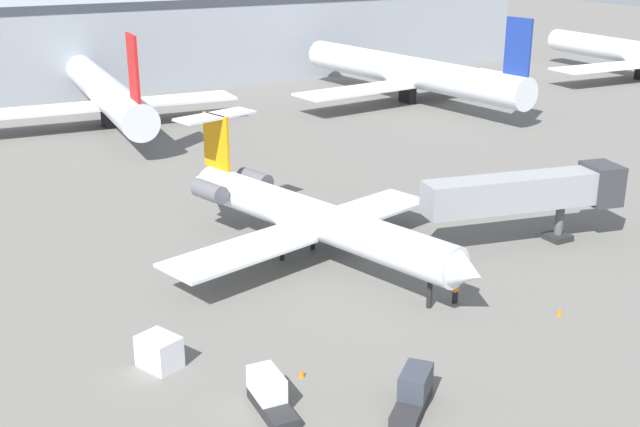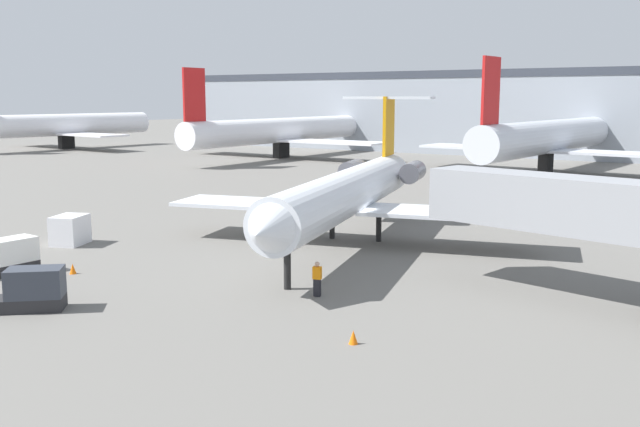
{
  "view_description": "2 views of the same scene",
  "coord_description": "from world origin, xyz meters",
  "px_view_note": "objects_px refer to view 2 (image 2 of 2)",
  "views": [
    {
      "loc": [
        -27.12,
        -49.12,
        23.48
      ],
      "look_at": [
        0.36,
        0.97,
        3.47
      ],
      "focal_mm": 45.17,
      "sensor_mm": 36.0,
      "label": 1
    },
    {
      "loc": [
        22.27,
        -37.96,
        9.37
      ],
      "look_at": [
        -0.69,
        -2.65,
        2.46
      ],
      "focal_mm": 39.85,
      "sensor_mm": 36.0,
      "label": 2
    }
  ],
  "objects_px": {
    "baggage_tug_trailing": "(27,292)",
    "cargo_container_uld": "(70,230)",
    "traffic_cone_mid": "(353,337)",
    "parked_airliner_west_end": "(64,125)",
    "parked_airliner_centre": "(546,138)",
    "jet_bridge": "(618,212)",
    "parked_airliner_west_mid": "(280,131)",
    "ground_crew_marshaller": "(317,279)",
    "traffic_cone_near": "(73,269)",
    "regional_jet": "(351,191)",
    "baggage_tug_lead": "(7,259)"
  },
  "relations": [
    {
      "from": "traffic_cone_near",
      "to": "baggage_tug_trailing",
      "type": "bearing_deg",
      "value": -54.52
    },
    {
      "from": "baggage_tug_trailing",
      "to": "parked_airliner_west_end",
      "type": "bearing_deg",
      "value": 141.68
    },
    {
      "from": "baggage_tug_trailing",
      "to": "parked_airliner_west_mid",
      "type": "xyz_separation_m",
      "value": [
        -37.95,
        70.88,
        3.35
      ]
    },
    {
      "from": "parked_airliner_west_end",
      "to": "parked_airliner_west_mid",
      "type": "bearing_deg",
      "value": 6.92
    },
    {
      "from": "ground_crew_marshaller",
      "to": "traffic_cone_near",
      "type": "relative_size",
      "value": 3.07
    },
    {
      "from": "regional_jet",
      "to": "parked_airliner_west_end",
      "type": "relative_size",
      "value": 0.84
    },
    {
      "from": "regional_jet",
      "to": "parked_airliner_west_mid",
      "type": "distance_m",
      "value": 66.02
    },
    {
      "from": "parked_airliner_west_end",
      "to": "parked_airliner_centre",
      "type": "relative_size",
      "value": 0.9
    },
    {
      "from": "cargo_container_uld",
      "to": "traffic_cone_near",
      "type": "xyz_separation_m",
      "value": [
        6.56,
        -4.95,
        -0.67
      ]
    },
    {
      "from": "baggage_tug_lead",
      "to": "traffic_cone_near",
      "type": "xyz_separation_m",
      "value": [
        2.91,
        1.95,
        -0.56
      ]
    },
    {
      "from": "baggage_tug_lead",
      "to": "parked_airliner_west_mid",
      "type": "distance_m",
      "value": 74.43
    },
    {
      "from": "parked_airliner_west_mid",
      "to": "baggage_tug_trailing",
      "type": "bearing_deg",
      "value": -61.83
    },
    {
      "from": "baggage_tug_trailing",
      "to": "parked_airliner_centre",
      "type": "bearing_deg",
      "value": 87.71
    },
    {
      "from": "parked_airliner_west_end",
      "to": "parked_airliner_west_mid",
      "type": "xyz_separation_m",
      "value": [
        44.85,
        5.44,
        -0.1
      ]
    },
    {
      "from": "baggage_tug_lead",
      "to": "baggage_tug_trailing",
      "type": "height_order",
      "value": "same"
    },
    {
      "from": "baggage_tug_lead",
      "to": "traffic_cone_mid",
      "type": "relative_size",
      "value": 7.42
    },
    {
      "from": "baggage_tug_trailing",
      "to": "cargo_container_uld",
      "type": "bearing_deg",
      "value": 135.21
    },
    {
      "from": "regional_jet",
      "to": "parked_airliner_west_end",
      "type": "xyz_separation_m",
      "value": [
        -87.4,
        45.04,
        0.83
      ]
    },
    {
      "from": "cargo_container_uld",
      "to": "parked_airliner_west_mid",
      "type": "bearing_deg",
      "value": 114.48
    },
    {
      "from": "baggage_tug_lead",
      "to": "parked_airliner_centre",
      "type": "xyz_separation_m",
      "value": [
        9.57,
        67.88,
        3.53
      ]
    },
    {
      "from": "jet_bridge",
      "to": "traffic_cone_near",
      "type": "relative_size",
      "value": 30.36
    },
    {
      "from": "ground_crew_marshaller",
      "to": "traffic_cone_near",
      "type": "height_order",
      "value": "ground_crew_marshaller"
    },
    {
      "from": "baggage_tug_lead",
      "to": "parked_airliner_centre",
      "type": "distance_m",
      "value": 68.64
    },
    {
      "from": "jet_bridge",
      "to": "parked_airliner_west_end",
      "type": "height_order",
      "value": "parked_airliner_west_end"
    },
    {
      "from": "parked_airliner_west_end",
      "to": "parked_airliner_centre",
      "type": "distance_m",
      "value": 85.85
    },
    {
      "from": "regional_jet",
      "to": "baggage_tug_trailing",
      "type": "relative_size",
      "value": 7.51
    },
    {
      "from": "parked_airliner_west_mid",
      "to": "parked_airliner_centre",
      "type": "height_order",
      "value": "parked_airliner_centre"
    },
    {
      "from": "jet_bridge",
      "to": "parked_airliner_west_mid",
      "type": "xyz_separation_m",
      "value": [
        -59.66,
        56.15,
        -0.16
      ]
    },
    {
      "from": "cargo_container_uld",
      "to": "traffic_cone_near",
      "type": "relative_size",
      "value": 5.09
    },
    {
      "from": "regional_jet",
      "to": "ground_crew_marshaller",
      "type": "bearing_deg",
      "value": -66.59
    },
    {
      "from": "cargo_container_uld",
      "to": "traffic_cone_near",
      "type": "bearing_deg",
      "value": -37.03
    },
    {
      "from": "cargo_container_uld",
      "to": "regional_jet",
      "type": "bearing_deg",
      "value": 34.0
    },
    {
      "from": "regional_jet",
      "to": "parked_airliner_west_end",
      "type": "distance_m",
      "value": 98.32
    },
    {
      "from": "cargo_container_uld",
      "to": "parked_airliner_centre",
      "type": "distance_m",
      "value": 62.49
    },
    {
      "from": "cargo_container_uld",
      "to": "parked_airliner_centre",
      "type": "relative_size",
      "value": 0.07
    },
    {
      "from": "jet_bridge",
      "to": "baggage_tug_trailing",
      "type": "height_order",
      "value": "jet_bridge"
    },
    {
      "from": "regional_jet",
      "to": "baggage_tug_lead",
      "type": "bearing_deg",
      "value": -123.65
    },
    {
      "from": "jet_bridge",
      "to": "parked_airliner_centre",
      "type": "xyz_separation_m",
      "value": [
        -18.86,
        56.56,
        0.02
      ]
    },
    {
      "from": "jet_bridge",
      "to": "parked_airliner_west_mid",
      "type": "bearing_deg",
      "value": 136.74
    },
    {
      "from": "parked_airliner_west_end",
      "to": "baggage_tug_trailing",
      "type": "bearing_deg",
      "value": -38.32
    },
    {
      "from": "baggage_tug_lead",
      "to": "parked_airliner_west_end",
      "type": "height_order",
      "value": "parked_airliner_west_end"
    },
    {
      "from": "baggage_tug_lead",
      "to": "cargo_container_uld",
      "type": "distance_m",
      "value": 7.81
    },
    {
      "from": "jet_bridge",
      "to": "parked_airliner_west_end",
      "type": "distance_m",
      "value": 116.17
    },
    {
      "from": "baggage_tug_trailing",
      "to": "parked_airliner_west_mid",
      "type": "height_order",
      "value": "parked_airliner_west_mid"
    },
    {
      "from": "traffic_cone_mid",
      "to": "cargo_container_uld",
      "type": "bearing_deg",
      "value": 165.91
    },
    {
      "from": "parked_airliner_west_mid",
      "to": "traffic_cone_mid",
      "type": "bearing_deg",
      "value": -51.92
    },
    {
      "from": "ground_crew_marshaller",
      "to": "traffic_cone_mid",
      "type": "bearing_deg",
      "value": -44.9
    },
    {
      "from": "ground_crew_marshaller",
      "to": "regional_jet",
      "type": "bearing_deg",
      "value": 113.41
    },
    {
      "from": "traffic_cone_near",
      "to": "parked_airliner_west_mid",
      "type": "xyz_separation_m",
      "value": [
        -34.14,
        65.53,
        3.91
      ]
    },
    {
      "from": "regional_jet",
      "to": "traffic_cone_mid",
      "type": "distance_m",
      "value": 19.29
    }
  ]
}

